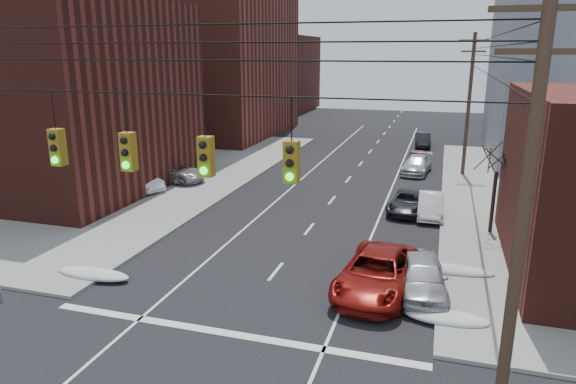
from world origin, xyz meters
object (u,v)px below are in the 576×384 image
Objects in this scene: red_pickup at (377,273)px; parked_car_e at (417,159)px; parked_car_b at (431,205)px; lot_car_a at (137,180)px; lot_car_b at (173,172)px; parked_car_c at (409,202)px; parked_car_f at (423,140)px; lot_car_d at (79,170)px; lot_car_c at (108,164)px; parked_car_a at (422,276)px; parked_car_d at (416,165)px.

red_pickup is 24.97m from parked_car_e.
parked_car_e is at bearing 95.27° from parked_car_b.
lot_car_a is (-18.11, 10.71, 0.04)m from red_pickup.
parked_car_c is at bearing -94.25° from lot_car_b.
red_pickup is 1.37× the size of parked_car_f.
lot_car_d reaches higher than parked_car_e.
lot_car_a reaches higher than parked_car_c.
red_pickup reaches higher than lot_car_a.
parked_car_b is at bearing -103.03° from lot_car_c.
parked_car_f is at bearing 85.71° from parked_car_a.
parked_car_a is 34.71m from parked_car_f.
parked_car_e is at bearing 97.56° from parked_car_c.
lot_car_a is (-18.32, -14.25, 0.17)m from parked_car_e.
red_pickup is at bearing -98.77° from lot_car_a.
parked_car_a is 1.10× the size of parked_car_b.
red_pickup is at bearing -86.13° from parked_car_c.
red_pickup is 27.17m from lot_car_d.
lot_car_d is (-24.25, 12.27, 0.06)m from red_pickup.
parked_car_e is 0.95× the size of lot_car_d.
lot_car_a is (-18.32, -24.24, 0.15)m from parked_car_f.
parked_car_e is at bearing 86.78° from parked_car_a.
parked_car_a is 28.68m from lot_car_d.
parked_car_d is at bearing 94.89° from red_pickup.
lot_car_a is 0.86× the size of lot_car_b.
parked_car_f is 27.38m from lot_car_b.
red_pickup is 21.04m from lot_car_a.
parked_car_d is 1.13× the size of parked_car_f.
red_pickup reaches higher than parked_car_d.
parked_car_f is 0.83× the size of lot_car_c.
parked_car_d is 1.12× the size of lot_car_a.
parked_car_f is at bearing -46.31° from lot_car_d.
parked_car_b is at bearing -91.87° from lot_car_d.
parked_car_f is (-1.60, 34.67, -0.07)m from parked_car_a.
parked_car_f is at bearing 97.04° from parked_car_c.
red_pickup is at bearing -126.01° from lot_car_b.
parked_car_a is 23.06m from lot_car_b.
lot_car_d is (-24.56, -10.09, 0.18)m from parked_car_d.
parked_car_d is at bearing -76.81° from lot_car_c.
lot_car_c is (-6.36, 0.97, 0.06)m from lot_car_b.
parked_car_d is (-0.19, 10.87, 0.06)m from parked_car_c.
lot_car_c is at bearing 153.65° from red_pickup.
parked_car_a is 1.07× the size of lot_car_d.
parked_car_f is 30.38m from lot_car_a.
lot_car_c reaches higher than parked_car_d.
lot_car_a is at bearing 145.43° from parked_car_a.
lot_car_c is (-25.15, 3.57, 0.22)m from parked_car_b.
lot_car_c is 1.21× the size of lot_car_d.
lot_car_a is at bearing -141.07° from parked_car_d.
red_pickup is at bearing -100.58° from parked_car_b.
lot_car_c is at bearing 75.18° from lot_car_a.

